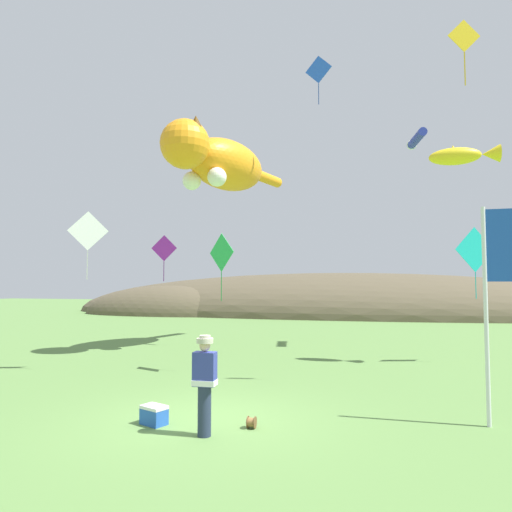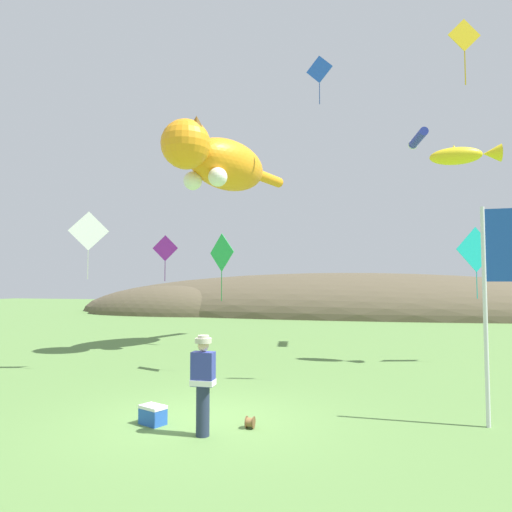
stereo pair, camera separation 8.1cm
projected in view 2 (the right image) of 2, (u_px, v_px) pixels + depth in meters
The scene contains 15 objects.
ground_plane at pixel (204, 421), 8.97m from camera, with size 120.00×120.00×0.00m, color #5B8442.
distant_hill_ridge at pixel (324, 314), 40.17m from camera, with size 50.74×15.14×7.27m.
festival_attendant at pixel (203, 382), 8.14m from camera, with size 0.43×0.30×1.77m.
kite_spool at pixel (250, 422), 8.52m from camera, with size 0.15×0.22×0.22m.
picnic_cooler at pixel (153, 415), 8.77m from camera, with size 0.58×0.49×0.36m.
festival_banner_pole at pixel (493, 281), 8.70m from camera, with size 0.66×0.08×4.19m.
kite_giant_cat at pixel (219, 163), 19.35m from camera, with size 3.57×8.06×2.52m.
kite_fish_windsock at pixel (464, 155), 15.31m from camera, with size 2.23×0.68×0.68m.
kite_tube_streamer at pixel (418, 138), 19.41m from camera, with size 0.70×1.89×0.44m.
kite_diamond_gold at pixel (464, 36), 11.95m from camera, with size 0.85×0.28×1.78m.
kite_diamond_teal at pixel (476, 250), 15.53m from camera, with size 1.37×0.75×2.45m.
kite_diamond_blue at pixel (319, 70), 19.01m from camera, with size 1.14×0.32×2.08m.
kite_diamond_white at pixel (89, 232), 14.22m from camera, with size 1.08×0.60×2.12m.
kite_diamond_green at pixel (222, 253), 14.00m from camera, with size 0.99×0.66×2.08m.
kite_diamond_violet at pixel (165, 249), 20.58m from camera, with size 1.17×0.21×2.08m.
Camera 2 is at (3.34, -8.58, 2.71)m, focal length 32.00 mm.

